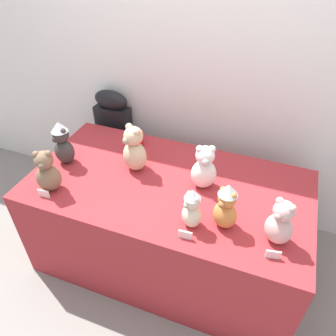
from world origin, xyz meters
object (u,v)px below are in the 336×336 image
teddy_bear_cream (192,208)px  party_cup_red (138,139)px  teddy_bear_mocha (47,172)px  display_table (168,223)px  teddy_bear_charcoal (63,143)px  instrument_case (116,142)px  teddy_bear_ginger (226,207)px  teddy_bear_sand (134,150)px  teddy_bear_blush (280,223)px  teddy_bear_snow (204,168)px

teddy_bear_cream → party_cup_red: size_ratio=2.23×
party_cup_red → teddy_bear_mocha: bearing=-115.3°
display_table → teddy_bear_charcoal: size_ratio=5.68×
instrument_case → teddy_bear_ginger: 1.39m
teddy_bear_sand → instrument_case: bearing=158.3°
instrument_case → teddy_bear_cream: 1.30m
teddy_bear_mocha → teddy_bear_ginger: teddy_bear_ginger is taller
teddy_bear_blush → party_cup_red: (-1.00, 0.52, -0.07)m
teddy_bear_charcoal → teddy_bear_cream: teddy_bear_charcoal is taller
display_table → party_cup_red: bearing=137.9°
teddy_bear_ginger → party_cup_red: bearing=167.2°
teddy_bear_cream → instrument_case: bearing=171.1°
teddy_bear_charcoal → teddy_bear_cream: size_ratio=1.22×
teddy_bear_ginger → teddy_bear_charcoal: teddy_bear_charcoal is taller
instrument_case → party_cup_red: instrument_case is taller
teddy_bear_mocha → teddy_bear_ginger: (1.01, 0.08, 0.01)m
display_table → teddy_bear_ginger: bearing=-28.3°
instrument_case → teddy_bear_ginger: teddy_bear_ginger is taller
instrument_case → teddy_bear_ginger: (1.08, -0.79, 0.37)m
teddy_bear_blush → teddy_bear_charcoal: teddy_bear_charcoal is taller
teddy_bear_snow → party_cup_red: teddy_bear_snow is taller
display_table → teddy_bear_sand: teddy_bear_sand is taller
teddy_bear_cream → party_cup_red: 0.81m
teddy_bear_mocha → teddy_bear_charcoal: 0.27m
display_table → party_cup_red: party_cup_red is taller
teddy_bear_sand → teddy_bear_cream: (0.47, -0.33, -0.03)m
teddy_bear_mocha → teddy_bear_snow: teddy_bear_snow is taller
instrument_case → teddy_bear_ginger: size_ratio=3.35×
teddy_bear_cream → display_table: bearing=164.7°
display_table → teddy_bear_snow: 0.53m
teddy_bear_blush → party_cup_red: teddy_bear_blush is taller
teddy_bear_mocha → party_cup_red: size_ratio=2.52×
teddy_bear_mocha → teddy_bear_ginger: bearing=-20.3°
teddy_bear_mocha → party_cup_red: (0.28, 0.60, -0.07)m
display_table → teddy_bear_snow: size_ratio=5.87×
instrument_case → teddy_bear_mocha: bearing=-82.8°
display_table → teddy_bear_ginger: teddy_bear_ginger is taller
display_table → teddy_bear_charcoal: (-0.70, -0.03, 0.50)m
display_table → teddy_bear_mocha: 0.84m
instrument_case → teddy_bear_sand: bearing=-46.3°
teddy_bear_cream → teddy_bear_snow: bearing=128.6°
teddy_bear_ginger → teddy_bear_charcoal: bearing=-166.8°
teddy_bear_snow → teddy_bear_ginger: 0.32m
teddy_bear_snow → instrument_case: bearing=129.4°
teddy_bear_blush → teddy_bear_cream: teddy_bear_blush is taller
teddy_bear_sand → teddy_bear_cream: bearing=-7.0°
teddy_bear_snow → teddy_bear_sand: (-0.45, 0.01, 0.01)m
teddy_bear_cream → party_cup_red: teddy_bear_cream is taller
teddy_bear_ginger → teddy_bear_charcoal: (-1.09, 0.18, 0.01)m
instrument_case → teddy_bear_charcoal: bearing=-88.0°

